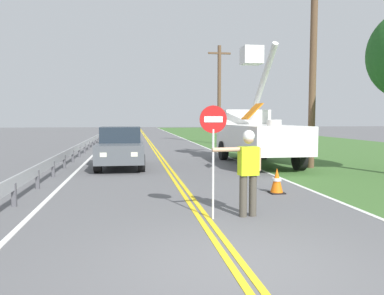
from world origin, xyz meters
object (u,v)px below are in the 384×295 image
Objects in this scene: utility_bucket_truck at (254,132)px; traffic_cone_lead at (277,181)px; utility_pole_near at (313,60)px; utility_pole_mid at (219,93)px; flagger_worker at (248,167)px; stop_sign_paddle at (213,136)px; oncoming_sedan_nearest at (121,148)px.

utility_bucket_truck is 7.07m from traffic_cone_lead.
utility_bucket_truck is at bearing 134.25° from utility_pole_near.
traffic_cone_lead is at bearing -98.34° from utility_pole_mid.
utility_bucket_truck is at bearing 71.13° from flagger_worker.
stop_sign_paddle is (-0.76, -0.09, 0.66)m from flagger_worker.
utility_pole_mid is (5.23, 22.35, 2.33)m from stop_sign_paddle.
traffic_cone_lead is (-3.40, -4.93, -4.11)m from utility_pole_near.
utility_bucket_truck is 0.80× the size of utility_pole_near.
utility_bucket_truck is at bearing 77.02° from traffic_cone_lead.
utility_bucket_truck reaches higher than traffic_cone_lead.
stop_sign_paddle is at bearing -112.85° from utility_bucket_truck.
flagger_worker is 9.62m from utility_bucket_truck.
utility_pole_near reaches higher than utility_pole_mid.
traffic_cone_lead is (1.54, 2.29, -0.71)m from flagger_worker.
utility_bucket_truck is 13.49m from utility_pole_mid.
utility_bucket_truck is at bearing 6.17° from oncoming_sedan_nearest.
flagger_worker is at bearing -101.35° from utility_pole_mid.
utility_pole_mid is (1.36, 13.16, 2.63)m from utility_bucket_truck.
utility_pole_mid is (4.47, 22.26, 2.99)m from flagger_worker.
oncoming_sedan_nearest is 7.59m from traffic_cone_lead.
flagger_worker is 22.90m from utility_pole_mid.
oncoming_sedan_nearest is (-2.10, 8.54, -0.88)m from stop_sign_paddle.
traffic_cone_lead is at bearing -54.43° from oncoming_sedan_nearest.
stop_sign_paddle is 23.07m from utility_pole_mid.
traffic_cone_lead is at bearing 45.93° from stop_sign_paddle.
utility_pole_near is at bearing -8.96° from oncoming_sedan_nearest.
stop_sign_paddle is at bearing -134.07° from traffic_cone_lead.
utility_pole_near is at bearing 55.44° from traffic_cone_lead.
oncoming_sedan_nearest is 5.88× the size of traffic_cone_lead.
utility_pole_mid reaches higher than utility_bucket_truck.
utility_pole_mid is at bearing 84.11° from utility_bucket_truck.
utility_bucket_truck is at bearing -95.89° from utility_pole_mid.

